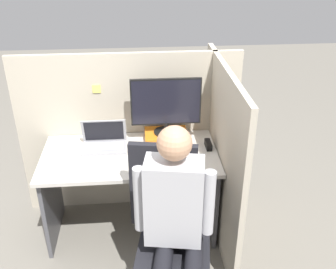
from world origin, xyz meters
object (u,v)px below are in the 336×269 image
object	(u,v)px
paper_box	(166,137)
person	(176,217)
stapler	(208,145)
office_chair	(169,228)
monitor	(166,105)
laptop	(104,142)
carrot_toy	(173,166)

from	to	relation	value
paper_box	person	distance (m)	1.00
stapler	office_chair	size ratio (longest dim) A/B	0.12
paper_box	stapler	distance (m)	0.35
monitor	stapler	xyz separation A→B (m)	(0.32, -0.14, -0.30)
stapler	person	world-z (taller)	person
laptop	office_chair	xyz separation A→B (m)	(0.44, -0.77, -0.23)
laptop	person	distance (m)	1.05
laptop	carrot_toy	size ratio (longest dim) A/B	2.20
carrot_toy	monitor	bearing A→B (deg)	92.55
monitor	laptop	world-z (taller)	monitor
paper_box	monitor	world-z (taller)	monitor
carrot_toy	office_chair	world-z (taller)	office_chair
carrot_toy	office_chair	distance (m)	0.47
paper_box	person	world-z (taller)	person
paper_box	carrot_toy	bearing A→B (deg)	-87.44
carrot_toy	person	bearing A→B (deg)	-93.88
monitor	laptop	size ratio (longest dim) A/B	1.58
paper_box	laptop	xyz separation A→B (m)	(-0.49, -0.07, 0.01)
stapler	person	size ratio (longest dim) A/B	0.10
laptop	stapler	bearing A→B (deg)	-4.81
paper_box	stapler	world-z (taller)	paper_box
paper_box	monitor	xyz separation A→B (m)	(-0.00, 0.00, 0.28)
stapler	office_chair	distance (m)	0.82
stapler	person	distance (m)	0.93
laptop	stapler	size ratio (longest dim) A/B	2.69
monitor	office_chair	xyz separation A→B (m)	(-0.05, -0.84, -0.51)
laptop	paper_box	bearing A→B (deg)	7.98
carrot_toy	laptop	bearing A→B (deg)	145.26
paper_box	carrot_toy	xyz separation A→B (m)	(0.02, -0.42, -0.02)
office_chair	laptop	bearing A→B (deg)	119.92
paper_box	office_chair	size ratio (longest dim) A/B	0.31
carrot_toy	person	xyz separation A→B (m)	(-0.04, -0.58, 0.02)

